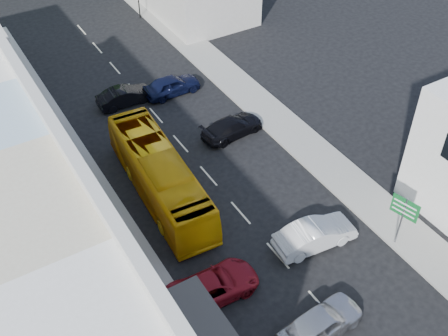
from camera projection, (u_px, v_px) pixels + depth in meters
ground at (278, 256)px, 32.26m from camera, size 120.00×120.00×0.00m
sidewalk_left at (91, 198)px, 35.73m from camera, size 3.00×52.00×0.15m
sidewalk_right at (283, 125)px, 41.55m from camera, size 3.00×52.00×0.15m
shopfront_row at (20, 238)px, 27.98m from camera, size 8.25×30.00×8.00m
bus at (160, 177)px, 35.04m from camera, size 3.25×11.74×3.10m
car_silver at (320, 325)px, 28.02m from camera, size 4.55×2.21×1.40m
car_white at (315, 236)px, 32.45m from camera, size 4.55×2.19×1.40m
car_red at (213, 286)px, 29.78m from camera, size 4.66×2.05×1.40m
car_black_near at (232, 127)px, 40.31m from camera, size 4.67×2.30×1.40m
car_navy_mid at (172, 86)px, 44.31m from camera, size 4.42×1.86×1.40m
car_black_far at (125, 96)px, 43.24m from camera, size 4.42×1.84×1.40m
pedestrian_left at (122, 257)px, 30.90m from camera, size 0.47×0.64×1.70m
direction_sign at (401, 222)px, 31.73m from camera, size 1.04×1.75×3.68m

